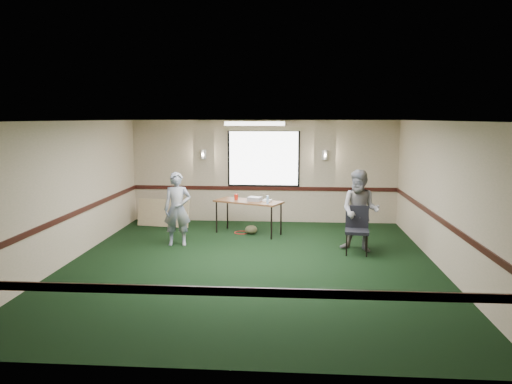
# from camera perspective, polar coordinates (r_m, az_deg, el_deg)

# --- Properties ---
(ground) EXTENTS (8.00, 8.00, 0.00)m
(ground) POSITION_cam_1_polar(r_m,az_deg,el_deg) (9.54, -0.59, -8.30)
(ground) COLOR black
(ground) RESTS_ON ground
(room_shell) EXTENTS (8.00, 8.02, 8.00)m
(room_shell) POSITION_cam_1_polar(r_m,az_deg,el_deg) (11.32, 0.31, 2.52)
(room_shell) COLOR tan
(room_shell) RESTS_ON ground
(folding_table) EXTENTS (1.73, 1.23, 0.80)m
(folding_table) POSITION_cam_1_polar(r_m,az_deg,el_deg) (11.87, -0.88, -1.28)
(folding_table) COLOR #4F3216
(folding_table) RESTS_ON ground
(projector) EXTENTS (0.36, 0.33, 0.10)m
(projector) POSITION_cam_1_polar(r_m,az_deg,el_deg) (11.80, -0.15, -0.81)
(projector) COLOR #96969E
(projector) RESTS_ON folding_table
(game_console) EXTENTS (0.22, 0.20, 0.05)m
(game_console) POSITION_cam_1_polar(r_m,az_deg,el_deg) (11.77, 1.32, -0.97)
(game_console) COLOR white
(game_console) RESTS_ON folding_table
(red_cup) EXTENTS (0.09, 0.09, 0.13)m
(red_cup) POSITION_cam_1_polar(r_m,az_deg,el_deg) (12.03, -2.29, -0.56)
(red_cup) COLOR #B41A0C
(red_cup) RESTS_ON folding_table
(water_bottle) EXTENTS (0.06, 0.06, 0.19)m
(water_bottle) POSITION_cam_1_polar(r_m,az_deg,el_deg) (11.42, 1.33, -0.89)
(water_bottle) COLOR #95C1F3
(water_bottle) RESTS_ON folding_table
(duffel_bag) EXTENTS (0.34, 0.29, 0.21)m
(duffel_bag) POSITION_cam_1_polar(r_m,az_deg,el_deg) (11.96, -0.55, -4.33)
(duffel_bag) COLOR #4C4A2B
(duffel_bag) RESTS_ON ground
(cable_coil) EXTENTS (0.45, 0.45, 0.02)m
(cable_coil) POSITION_cam_1_polar(r_m,az_deg,el_deg) (12.09, -1.68, -4.65)
(cable_coil) COLOR red
(cable_coil) RESTS_ON ground
(folded_table) EXTENTS (1.38, 0.41, 0.70)m
(folded_table) POSITION_cam_1_polar(r_m,az_deg,el_deg) (12.96, -10.55, -2.36)
(folded_table) COLOR tan
(folded_table) RESTS_ON ground
(conference_chair) EXTENTS (0.52, 0.54, 0.97)m
(conference_chair) POSITION_cam_1_polar(r_m,az_deg,el_deg) (10.43, 11.46, -3.81)
(conference_chair) COLOR black
(conference_chair) RESTS_ON ground
(person_left) EXTENTS (0.63, 0.46, 1.60)m
(person_left) POSITION_cam_1_polar(r_m,az_deg,el_deg) (10.95, -8.98, -1.91)
(person_left) COLOR #3F518B
(person_left) RESTS_ON ground
(person_right) EXTENTS (1.00, 0.90, 1.70)m
(person_right) POSITION_cam_1_polar(r_m,az_deg,el_deg) (10.54, 11.82, -2.13)
(person_right) COLOR #6A7BA6
(person_right) RESTS_ON ground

